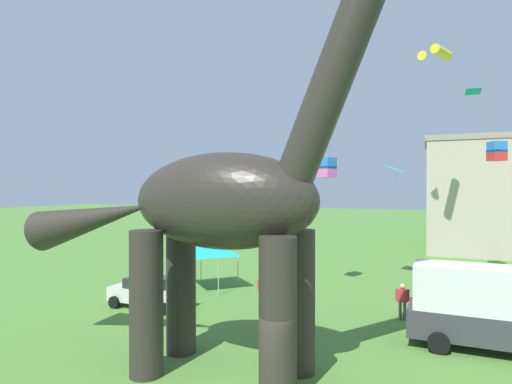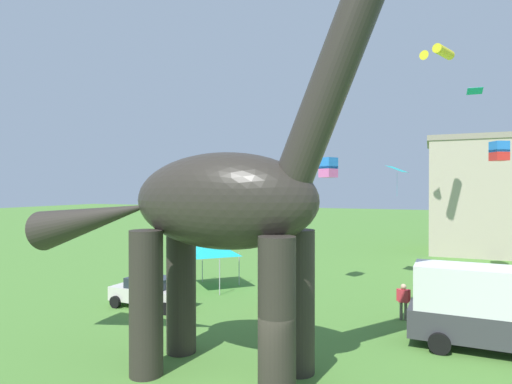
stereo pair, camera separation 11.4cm
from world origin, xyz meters
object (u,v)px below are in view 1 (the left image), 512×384
(parked_box_truck, at_px, (483,307))
(kite_trailing, at_px, (473,91))
(person_far_spectator, at_px, (402,298))
(kite_mid_left, at_px, (438,53))
(kite_far_left, at_px, (497,151))
(kite_mid_right, at_px, (395,169))
(dinosaur_sculpture, at_px, (221,201))
(parked_sedan_left, at_px, (150,291))
(festival_canopy_tent, at_px, (209,247))
(kite_far_right, at_px, (327,168))
(person_watching_child, at_px, (263,288))

(parked_box_truck, bearing_deg, kite_trailing, 91.11)
(person_far_spectator, bearing_deg, kite_mid_left, 27.95)
(kite_far_left, distance_m, kite_mid_right, 7.95)
(dinosaur_sculpture, bearing_deg, kite_far_left, 66.31)
(parked_sedan_left, bearing_deg, kite_mid_right, 45.88)
(kite_mid_left, bearing_deg, kite_far_left, 1.09)
(kite_mid_left, bearing_deg, kite_trailing, -82.17)
(parked_sedan_left, bearing_deg, festival_canopy_tent, 82.05)
(kite_far_left, xyz_separation_m, kite_mid_left, (-3.84, -0.07, 7.30))
(kite_far_right, height_order, kite_mid_left, kite_mid_left)
(parked_sedan_left, xyz_separation_m, kite_trailing, (15.55, 5.10, 10.20))
(festival_canopy_tent, bearing_deg, person_watching_child, -30.52)
(kite_far_left, bearing_deg, dinosaur_sculpture, -117.44)
(parked_box_truck, relative_size, person_far_spectator, 3.33)
(parked_sedan_left, bearing_deg, kite_trailing, 20.35)
(parked_sedan_left, height_order, person_far_spectator, person_far_spectator)
(parked_box_truck, height_order, kite_far_right, kite_far_right)
(kite_far_left, height_order, kite_mid_left, kite_mid_left)
(parked_sedan_left, distance_m, kite_mid_right, 17.25)
(festival_canopy_tent, xyz_separation_m, kite_mid_right, (10.64, 6.10, 4.93))
(dinosaur_sculpture, height_order, person_far_spectator, dinosaur_sculpture)
(person_far_spectator, bearing_deg, festival_canopy_tent, 115.25)
(person_watching_child, relative_size, kite_mid_left, 0.70)
(kite_far_right, bearing_deg, parked_sedan_left, -137.26)
(parked_box_truck, height_order, kite_far_left, kite_far_left)
(person_far_spectator, bearing_deg, kite_far_right, 81.77)
(festival_canopy_tent, relative_size, kite_far_left, 2.33)
(dinosaur_sculpture, relative_size, kite_mid_left, 6.49)
(person_watching_child, height_order, kite_mid_right, kite_mid_right)
(kite_mid_right, bearing_deg, kite_trailing, -55.58)
(person_watching_child, bearing_deg, kite_mid_left, -120.59)
(kite_far_left, bearing_deg, kite_trailing, -103.25)
(parked_sedan_left, xyz_separation_m, kite_far_left, (17.98, 15.41, 8.01))
(parked_box_truck, relative_size, kite_far_right, 4.70)
(kite_mid_left, bearing_deg, parked_box_truck, -85.16)
(dinosaur_sculpture, height_order, person_watching_child, dinosaur_sculpture)
(dinosaur_sculpture, height_order, parked_sedan_left, dinosaur_sculpture)
(parked_box_truck, bearing_deg, dinosaur_sculpture, -143.97)
(parked_box_truck, distance_m, kite_far_right, 12.04)
(kite_far_right, bearing_deg, person_watching_child, -113.62)
(dinosaur_sculpture, xyz_separation_m, kite_mid_left, (7.10, 20.99, 10.32))
(parked_sedan_left, relative_size, kite_mid_left, 1.73)
(parked_sedan_left, bearing_deg, person_watching_child, 23.07)
(parked_sedan_left, xyz_separation_m, kite_mid_right, (11.51, 10.99, 6.67))
(parked_box_truck, bearing_deg, kite_mid_right, 111.92)
(person_watching_child, relative_size, person_far_spectator, 1.01)
(parked_box_truck, distance_m, kite_mid_right, 13.07)
(person_watching_child, bearing_deg, kite_mid_right, -121.47)
(festival_canopy_tent, relative_size, kite_trailing, 4.39)
(kite_trailing, bearing_deg, kite_far_right, 164.92)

